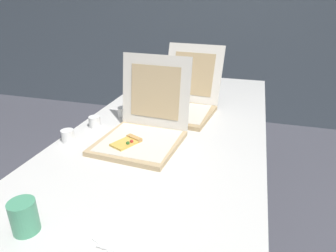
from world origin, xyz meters
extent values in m
cube|color=#4C5660|center=(0.00, 2.69, 1.30)|extent=(10.00, 0.10, 2.60)
cube|color=silver|center=(0.00, 0.58, 0.74)|extent=(0.95, 2.11, 0.03)
cylinder|color=#38383D|center=(-0.40, 1.57, 0.36)|extent=(0.04, 0.04, 0.73)
cylinder|color=#38383D|center=(0.40, 1.57, 0.36)|extent=(0.04, 0.04, 0.73)
cube|color=tan|center=(-0.09, 0.31, 0.77)|extent=(0.38, 0.38, 0.02)
cube|color=silver|center=(-0.08, 0.31, 0.78)|extent=(0.33, 0.33, 0.00)
cube|color=silver|center=(-0.07, 0.51, 0.95)|extent=(0.36, 0.08, 0.35)
cube|color=tan|center=(-0.07, 0.50, 0.95)|extent=(0.26, 0.06, 0.25)
cube|color=#E5B74C|center=(-0.13, 0.26, 0.79)|extent=(0.12, 0.14, 0.01)
cube|color=tan|center=(-0.11, 0.31, 0.79)|extent=(0.08, 0.05, 0.02)
sphere|color=#2D6628|center=(-0.11, 0.24, 0.79)|extent=(0.02, 0.02, 0.02)
sphere|color=red|center=(-0.10, 0.26, 0.79)|extent=(0.02, 0.02, 0.02)
cube|color=tan|center=(0.00, 0.72, 0.77)|extent=(0.39, 0.39, 0.02)
cube|color=silver|center=(0.00, 0.72, 0.78)|extent=(0.32, 0.32, 0.00)
cube|color=silver|center=(0.03, 0.95, 0.95)|extent=(0.36, 0.15, 0.34)
cube|color=tan|center=(0.03, 0.94, 0.94)|extent=(0.26, 0.11, 0.24)
cylinder|color=white|center=(0.00, 0.69, 0.81)|extent=(0.03, 0.03, 0.00)
cylinder|color=white|center=(0.01, 0.69, 0.79)|extent=(0.00, 0.00, 0.03)
cylinder|color=white|center=(0.00, 0.70, 0.79)|extent=(0.01, 0.00, 0.03)
cylinder|color=white|center=(0.00, 0.69, 0.79)|extent=(0.01, 0.00, 0.03)
cylinder|color=white|center=(-0.38, 0.44, 0.78)|extent=(0.06, 0.06, 0.06)
cylinder|color=white|center=(-0.24, 0.96, 0.78)|extent=(0.06, 0.06, 0.06)
cylinder|color=white|center=(-0.42, 0.25, 0.78)|extent=(0.06, 0.06, 0.06)
cylinder|color=white|center=(-0.30, 0.61, 0.78)|extent=(0.06, 0.06, 0.06)
cylinder|color=#4C9E75|center=(-0.20, -0.29, 0.81)|extent=(0.08, 0.08, 0.10)
cube|color=white|center=(0.09, -0.23, 0.76)|extent=(0.19, 0.19, 0.00)
cube|color=white|center=(0.09, -0.23, 0.76)|extent=(0.12, 0.12, 0.00)
camera|label=1|loc=(0.38, -0.81, 1.38)|focal=31.63mm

